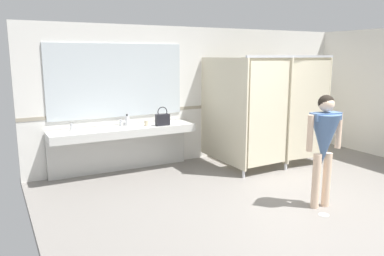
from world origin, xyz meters
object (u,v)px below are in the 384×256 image
at_px(paper_cup, 146,123).
at_px(soap_dispenser, 127,120).
at_px(person_standing, 324,138).
at_px(handbag, 163,119).

bearing_deg(paper_cup, soap_dispenser, 141.94).
xyz_separation_m(person_standing, paper_cup, (-1.50, 2.67, -0.09)).
distance_m(person_standing, handbag, 2.86).
relative_size(person_standing, soap_dispenser, 7.60).
xyz_separation_m(handbag, paper_cup, (-0.28, 0.08, -0.06)).
bearing_deg(handbag, person_standing, -64.66).
relative_size(person_standing, paper_cup, 15.16).
bearing_deg(soap_dispenser, paper_cup, -38.06).
distance_m(handbag, paper_cup, 0.30).
height_order(person_standing, paper_cup, person_standing).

